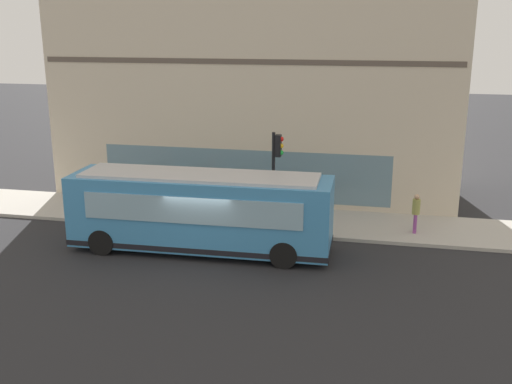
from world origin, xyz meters
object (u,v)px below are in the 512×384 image
at_px(traffic_light_near_corner, 276,162).
at_px(pedestrian_near_building_entrance, 416,211).
at_px(city_bus_nearside, 200,212).
at_px(pedestrian_walking_along_curb, 169,201).
at_px(newspaper_vending_box, 128,200).
at_px(fire_hydrant, 284,209).

bearing_deg(traffic_light_near_corner, pedestrian_near_building_entrance, -82.93).
distance_m(city_bus_nearside, traffic_light_near_corner, 3.95).
xyz_separation_m(city_bus_nearside, pedestrian_walking_along_curb, (2.69, 2.25, -0.47)).
relative_size(pedestrian_walking_along_curb, pedestrian_near_building_entrance, 0.99).
xyz_separation_m(pedestrian_walking_along_curb, newspaper_vending_box, (1.30, 2.51, -0.49)).
relative_size(traffic_light_near_corner, newspaper_vending_box, 4.58).
bearing_deg(fire_hydrant, pedestrian_near_building_entrance, -100.01).
height_order(traffic_light_near_corner, newspaper_vending_box, traffic_light_near_corner).
height_order(city_bus_nearside, fire_hydrant, city_bus_nearside).
relative_size(traffic_light_near_corner, pedestrian_walking_along_curb, 2.52).
xyz_separation_m(pedestrian_near_building_entrance, newspaper_vending_box, (0.57, 12.96, -0.50)).
height_order(pedestrian_near_building_entrance, newspaper_vending_box, pedestrian_near_building_entrance).
bearing_deg(pedestrian_walking_along_curb, pedestrian_near_building_entrance, -86.01).
distance_m(fire_hydrant, pedestrian_near_building_entrance, 5.78).
height_order(city_bus_nearside, pedestrian_walking_along_curb, city_bus_nearside).
bearing_deg(fire_hydrant, city_bus_nearside, 150.19).
xyz_separation_m(traffic_light_near_corner, fire_hydrant, (1.71, -0.07, -2.51)).
distance_m(traffic_light_near_corner, fire_hydrant, 3.04).
bearing_deg(fire_hydrant, traffic_light_near_corner, 177.72).
height_order(city_bus_nearside, pedestrian_near_building_entrance, city_bus_nearside).
bearing_deg(pedestrian_walking_along_curb, city_bus_nearside, -140.10).
bearing_deg(newspaper_vending_box, city_bus_nearside, -129.95).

